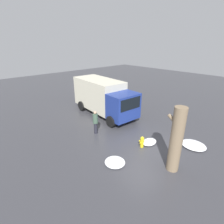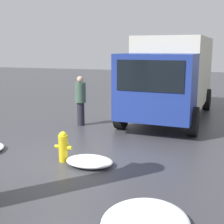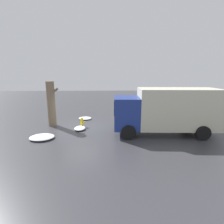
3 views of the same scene
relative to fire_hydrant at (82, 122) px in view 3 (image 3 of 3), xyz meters
name	(u,v)px [view 3 (image 3 of 3)]	position (x,y,z in m)	size (l,w,h in m)	color
ground_plane	(82,127)	(-0.01, 0.00, -0.38)	(60.00, 60.00, 0.00)	#38383D
fire_hydrant	(82,122)	(0.00, 0.00, 0.00)	(0.32, 0.42, 0.73)	yellow
tree_trunk	(51,104)	(-2.34, 0.46, 1.35)	(0.92, 0.60, 3.42)	#7F6B51
delivery_truck	(167,109)	(5.84, -1.78, 1.29)	(6.78, 2.98, 3.04)	navy
pedestrian	(125,112)	(3.37, 1.02, 0.56)	(0.37, 0.37, 1.71)	#23232D
snow_pile_by_hydrant	(42,137)	(-2.18, -2.43, -0.27)	(1.51, 1.32, 0.21)	white
snow_pile_curbside	(85,118)	(-0.02, 2.34, -0.29)	(1.13, 1.09, 0.16)	white
snow_pile_by_tree	(80,128)	(-0.07, -0.69, -0.27)	(0.79, 1.10, 0.20)	white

